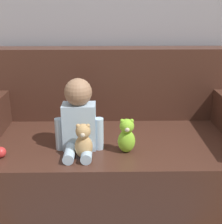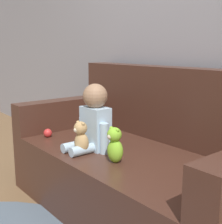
{
  "view_description": "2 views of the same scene",
  "coord_description": "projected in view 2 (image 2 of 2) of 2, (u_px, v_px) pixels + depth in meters",
  "views": [
    {
      "loc": [
        -0.04,
        -1.92,
        1.31
      ],
      "look_at": [
        -0.01,
        -0.05,
        0.63
      ],
      "focal_mm": 50.0,
      "sensor_mm": 36.0,
      "label": 1
    },
    {
      "loc": [
        1.43,
        -1.36,
        1.1
      ],
      "look_at": [
        -0.16,
        -0.06,
        0.68
      ],
      "focal_mm": 50.0,
      "sensor_mm": 36.0,
      "label": 2
    }
  ],
  "objects": [
    {
      "name": "toy_ball",
      "position": [
        48.0,
        133.0,
        2.38
      ],
      "size": [
        0.06,
        0.06,
        0.06
      ],
      "color": "red",
      "rests_on": "couch"
    },
    {
      "name": "wall_back",
      "position": [
        192.0,
        20.0,
        2.22
      ],
      "size": [
        8.0,
        0.05,
        2.6
      ],
      "color": "#93939E",
      "rests_on": "ground_plane"
    },
    {
      "name": "plush_toy_side",
      "position": [
        115.0,
        145.0,
        1.84
      ],
      "size": [
        0.1,
        0.1,
        0.22
      ],
      "color": "#8CD133",
      "rests_on": "couch"
    },
    {
      "name": "teddy_bear_brown",
      "position": [
        81.0,
        138.0,
        1.99
      ],
      "size": [
        0.1,
        0.1,
        0.22
      ],
      "color": "tan",
      "rests_on": "couch"
    },
    {
      "name": "person_baby",
      "position": [
        94.0,
        121.0,
        2.07
      ],
      "size": [
        0.3,
        0.31,
        0.44
      ],
      "color": "silver",
      "rests_on": "couch"
    },
    {
      "name": "ground_plane",
      "position": [
        133.0,
        212.0,
        2.15
      ],
      "size": [
        12.0,
        12.0,
        0.0
      ],
      "primitive_type": "plane",
      "color": "brown"
    },
    {
      "name": "couch",
      "position": [
        141.0,
        164.0,
        2.12
      ],
      "size": [
        1.83,
        0.92,
        0.98
      ],
      "color": "#47281E",
      "rests_on": "ground_plane"
    }
  ]
}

